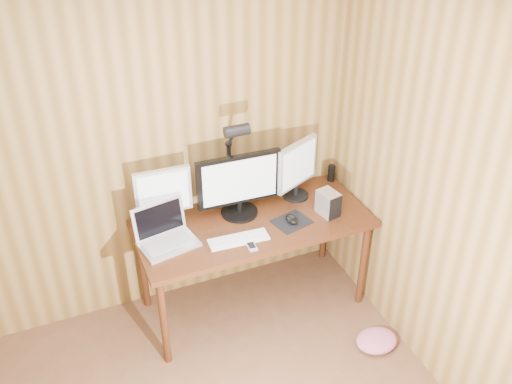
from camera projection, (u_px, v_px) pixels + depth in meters
desk at (249, 230)px, 4.02m from camera, size 1.60×0.70×0.75m
monitor_center at (239, 184)px, 3.85m from camera, size 0.59×0.26×0.46m
monitor_left at (164, 196)px, 3.75m from camera, size 0.38×0.18×0.42m
monitor_right at (297, 168)px, 4.03m from camera, size 0.37×0.20×0.44m
laptop at (165, 233)px, 3.67m from camera, size 0.40×0.34×0.26m
keyboard at (238, 239)px, 3.71m from camera, size 0.40×0.14×0.02m
mousepad at (292, 222)px, 3.89m from camera, size 0.28×0.25×0.00m
mouse at (292, 219)px, 3.88m from camera, size 0.11×0.13×0.04m
hard_drive at (328, 203)px, 3.93m from camera, size 0.14×0.18×0.18m
phone at (251, 246)px, 3.66m from camera, size 0.06×0.11×0.01m
speaker at (331, 173)px, 4.31m from camera, size 0.05×0.05×0.13m
desk_lamp at (233, 152)px, 3.80m from camera, size 0.17×0.24×0.72m
fabric_pile at (377, 341)px, 3.92m from camera, size 0.34×0.29×0.09m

